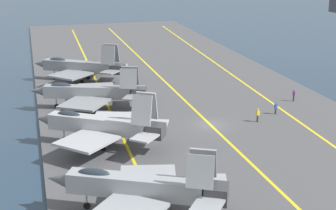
{
  "coord_description": "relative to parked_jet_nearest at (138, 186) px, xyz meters",
  "views": [
    {
      "loc": [
        -59.26,
        21.8,
        22.64
      ],
      "look_at": [
        2.01,
        5.14,
        2.9
      ],
      "focal_mm": 55.0,
      "sensor_mm": 36.0,
      "label": 1
    }
  ],
  "objects": [
    {
      "name": "deck_stripe_edge_line",
      "position": [
        20.3,
        -2.04,
        -2.64
      ],
      "size": [
        168.51,
        3.6,
        0.01
      ],
      "primitive_type": "cube",
      "rotation": [
        0.0,
        0.0,
        -0.02
      ],
      "color": "yellow",
      "rests_on": "carrier_deck"
    },
    {
      "name": "crew_blue_vest",
      "position": [
        22.14,
        -24.02,
        -1.69
      ],
      "size": [
        0.34,
        0.43,
        1.73
      ],
      "color": "#383328",
      "rests_on": "carrier_deck"
    },
    {
      "name": "carrier_deck",
      "position": [
        20.3,
        -13.83,
        -2.84
      ],
      "size": [
        187.26,
        42.87,
        0.4
      ],
      "primitive_type": "cube",
      "color": "#4C4C4F",
      "rests_on": "ground"
    },
    {
      "name": "parked_jet_nearest",
      "position": [
        0.0,
        0.0,
        0.0
      ],
      "size": [
        12.28,
        15.83,
        6.28
      ],
      "color": "#93999E",
      "rests_on": "carrier_deck"
    },
    {
      "name": "ground_plane",
      "position": [
        20.3,
        -13.83,
        -3.04
      ],
      "size": [
        2000.0,
        2000.0,
        0.0
      ],
      "primitive_type": "plane",
      "color": "#23384C"
    },
    {
      "name": "crew_yellow_vest",
      "position": [
        19.77,
        -20.22,
        -1.64
      ],
      "size": [
        0.37,
        0.45,
        1.82
      ],
      "color": "#383328",
      "rests_on": "carrier_deck"
    },
    {
      "name": "parked_jet_third",
      "position": [
        31.23,
        0.28,
        -0.18
      ],
      "size": [
        14.09,
        16.69,
        6.14
      ],
      "color": "gray",
      "rests_on": "carrier_deck"
    },
    {
      "name": "crew_purple_vest",
      "position": [
        27.05,
        -29.42,
        -1.64
      ],
      "size": [
        0.45,
        0.46,
        1.82
      ],
      "color": "#383328",
      "rests_on": "carrier_deck"
    },
    {
      "name": "deck_stripe_foul_line",
      "position": [
        20.3,
        -25.62,
        -2.64
      ],
      "size": [
        168.37,
        8.03,
        0.01
      ],
      "primitive_type": "cube",
      "rotation": [
        0.0,
        0.0,
        -0.05
      ],
      "color": "yellow",
      "rests_on": "carrier_deck"
    },
    {
      "name": "parked_jet_fourth",
      "position": [
        47.42,
        0.05,
        -0.09
      ],
      "size": [
        13.67,
        16.15,
        6.61
      ],
      "color": "gray",
      "rests_on": "carrier_deck"
    },
    {
      "name": "deck_stripe_centerline",
      "position": [
        20.3,
        -13.83,
        -2.64
      ],
      "size": [
        168.53,
        0.36,
        0.01
      ],
      "primitive_type": "cube",
      "color": "yellow",
      "rests_on": "carrier_deck"
    },
    {
      "name": "parked_jet_second",
      "position": [
        16.63,
        0.88,
        -0.05
      ],
      "size": [
        13.56,
        15.53,
        6.8
      ],
      "color": "#A8AAAF",
      "rests_on": "carrier_deck"
    }
  ]
}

